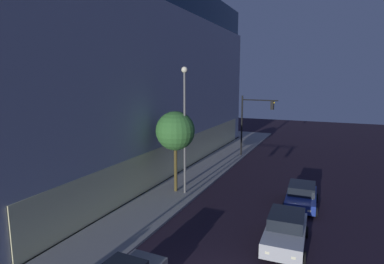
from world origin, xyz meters
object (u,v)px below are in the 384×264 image
at_px(traffic_light_far_corner, 252,117).
at_px(car_silver, 286,230).
at_px(street_lamp_sidewalk, 185,117).
at_px(car_blue, 301,195).
at_px(sidewalk_tree, 175,131).
at_px(modern_building, 69,77).

distance_m(traffic_light_far_corner, car_silver, 19.61).
xyz_separation_m(traffic_light_far_corner, car_silver, (-18.23, -6.19, -3.74)).
xyz_separation_m(traffic_light_far_corner, street_lamp_sidewalk, (-13.65, 1.73, 1.29)).
bearing_deg(car_blue, sidewalk_tree, 97.01).
relative_size(sidewalk_tree, car_silver, 1.35).
bearing_deg(street_lamp_sidewalk, car_silver, -120.00).
height_order(car_silver, car_blue, car_silver).
bearing_deg(car_silver, traffic_light_far_corner, 18.75).
bearing_deg(car_blue, modern_building, 79.99).
bearing_deg(car_blue, car_silver, 177.43).
relative_size(modern_building, sidewalk_tree, 6.42).
bearing_deg(street_lamp_sidewalk, modern_building, 71.29).
height_order(street_lamp_sidewalk, car_blue, street_lamp_sidewalk).
distance_m(traffic_light_far_corner, street_lamp_sidewalk, 13.82).
relative_size(traffic_light_far_corner, street_lamp_sidewalk, 0.72).
relative_size(modern_building, car_silver, 8.67).
bearing_deg(traffic_light_far_corner, street_lamp_sidewalk, 172.76).
height_order(modern_building, car_blue, modern_building).
bearing_deg(sidewalk_tree, traffic_light_far_corner, -10.60).
distance_m(sidewalk_tree, car_silver, 10.65).
xyz_separation_m(traffic_light_far_corner, car_blue, (-12.46, -6.45, -3.80)).
bearing_deg(modern_building, sidewalk_tree, -109.33).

